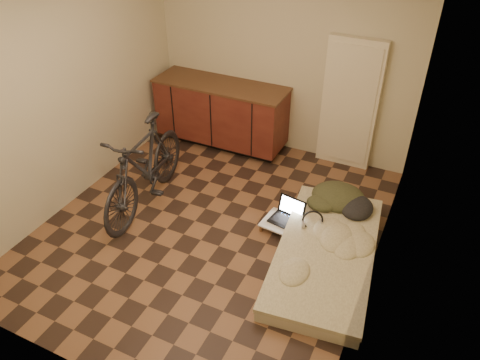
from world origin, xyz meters
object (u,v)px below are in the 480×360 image
at_px(bicycle, 144,163).
at_px(futon, 326,254).
at_px(lap_desk, 289,225).
at_px(laptop, 287,216).

xyz_separation_m(bicycle, futon, (2.18, -0.01, -0.49)).
distance_m(bicycle, lap_desk, 1.76).
height_order(bicycle, lap_desk, bicycle).
relative_size(bicycle, futon, 0.87).
bearing_deg(laptop, bicycle, -158.82).
height_order(futon, lap_desk, futon).
relative_size(bicycle, lap_desk, 2.93).
height_order(futon, laptop, laptop).
xyz_separation_m(bicycle, lap_desk, (1.68, 0.25, -0.49)).
relative_size(futon, lap_desk, 3.38).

